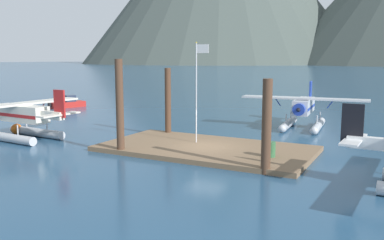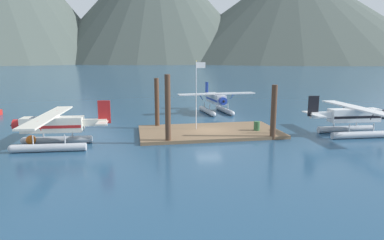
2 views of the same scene
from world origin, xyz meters
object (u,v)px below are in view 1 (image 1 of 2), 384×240
mooring_buoy (17,129)px  boat_red_open_west (69,103)px  fuel_drum (270,149)px  seaplane_cream_port_aft (21,118)px  seaplane_silver_bow_right (304,110)px  flagpole (198,81)px

mooring_buoy → boat_red_open_west: (-9.54, 15.39, 0.07)m
fuel_drum → seaplane_cream_port_aft: (-18.35, -2.00, 0.84)m
mooring_buoy → boat_red_open_west: 18.11m
fuel_drum → seaplane_silver_bow_right: size_ratio=0.08×
mooring_buoy → seaplane_cream_port_aft: 2.63m
flagpole → seaplane_silver_bow_right: bearing=66.7°
seaplane_cream_port_aft → seaplane_silver_bow_right: same height
fuel_drum → mooring_buoy: bearing=-177.7°
flagpole → seaplane_cream_port_aft: flagpole is taller
seaplane_cream_port_aft → boat_red_open_west: 20.24m
flagpole → fuel_drum: 6.91m
fuel_drum → mooring_buoy: size_ratio=1.05×
flagpole → fuel_drum: bearing=-16.9°
fuel_drum → boat_red_open_west: (-29.94, 14.56, -0.25)m
mooring_buoy → seaplane_silver_bow_right: 23.61m
mooring_buoy → seaplane_cream_port_aft: seaplane_cream_port_aft is taller
boat_red_open_west → seaplane_cream_port_aft: bearing=-55.0°
flagpole → boat_red_open_west: bearing=152.2°
flagpole → boat_red_open_west: (-24.36, 12.86, -3.95)m
boat_red_open_west → seaplane_silver_bow_right: bearing=-4.1°
flagpole → mooring_buoy: size_ratio=8.00×
flagpole → seaplane_silver_bow_right: size_ratio=0.64×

